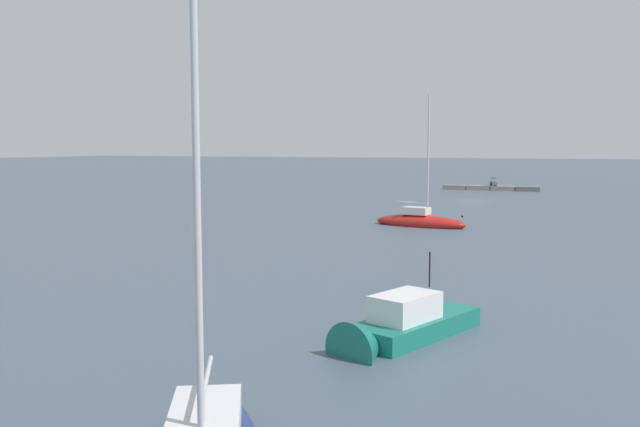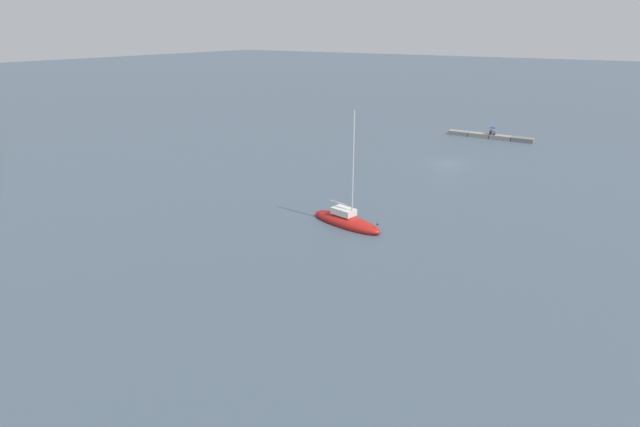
{
  "view_description": "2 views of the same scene",
  "coord_description": "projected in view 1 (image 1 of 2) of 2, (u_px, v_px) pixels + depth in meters",
  "views": [
    {
      "loc": [
        -10.83,
        76.23,
        6.2
      ],
      "look_at": [
        4.36,
        36.29,
        1.84
      ],
      "focal_mm": 37.72,
      "sensor_mm": 36.0,
      "label": 1
    },
    {
      "loc": [
        -20.32,
        61.46,
        16.26
      ],
      "look_at": [
        1.74,
        27.5,
        1.33
      ],
      "focal_mm": 28.42,
      "sensor_mm": 36.0,
      "label": 2
    }
  ],
  "objects": [
    {
      "name": "umbrella_open_navy",
      "position": [
        493.0,
        178.0,
        92.15
      ],
      "size": [
        1.11,
        1.11,
        1.25
      ],
      "color": "black",
      "rests_on": "seawall_pier"
    },
    {
      "name": "sailboat_red_outer",
      "position": [
        420.0,
        221.0,
        51.57
      ],
      "size": [
        7.53,
        3.36,
        10.37
      ],
      "rotation": [
        0.0,
        0.0,
        1.39
      ],
      "color": "red",
      "rests_on": "ground_plane"
    },
    {
      "name": "seawall_pier",
      "position": [
        491.0,
        188.0,
        92.49
      ],
      "size": [
        13.02,
        1.57,
        0.63
      ],
      "color": "slate",
      "rests_on": "ground_plane"
    },
    {
      "name": "motorboat_teal_near",
      "position": [
        398.0,
        331.0,
        21.22
      ],
      "size": [
        3.91,
        6.22,
        3.35
      ],
      "rotation": [
        0.0,
        0.0,
        5.9
      ],
      "color": "#197266",
      "rests_on": "ground_plane"
    },
    {
      "name": "person_seated_brown_right",
      "position": [
        491.0,
        184.0,
        92.36
      ],
      "size": [
        0.48,
        0.66,
        0.73
      ],
      "rotation": [
        0.0,
        0.0,
        0.18
      ],
      "color": "#1E2333",
      "rests_on": "seawall_pier"
    },
    {
      "name": "ground_plane",
      "position": [
        471.0,
        201.0,
        75.34
      ],
      "size": [
        500.0,
        500.0,
        0.0
      ],
      "primitive_type": "plane",
      "color": "#475666"
    },
    {
      "name": "person_seated_grey_left",
      "position": [
        495.0,
        184.0,
        92.15
      ],
      "size": [
        0.48,
        0.66,
        0.73
      ],
      "rotation": [
        0.0,
        0.0,
        0.18
      ],
      "color": "#1E2333",
      "rests_on": "seawall_pier"
    }
  ]
}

